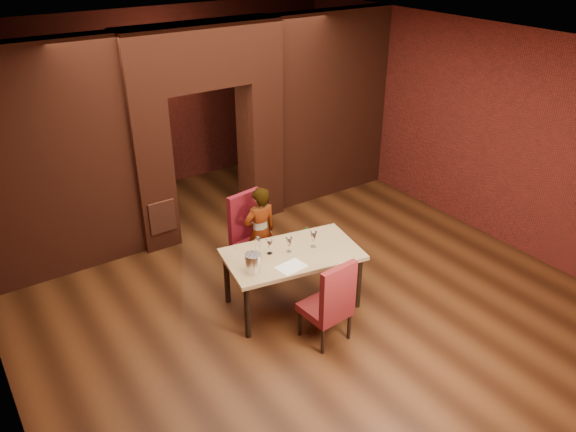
% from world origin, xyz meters
% --- Properties ---
extents(floor, '(8.00, 8.00, 0.00)m').
position_xyz_m(floor, '(0.00, 0.00, 0.00)').
color(floor, '#482612').
rests_on(floor, ground).
extents(ceiling, '(7.00, 8.00, 0.04)m').
position_xyz_m(ceiling, '(0.00, 0.00, 3.20)').
color(ceiling, silver).
rests_on(ceiling, ground).
extents(wall_back, '(7.00, 0.04, 3.20)m').
position_xyz_m(wall_back, '(0.00, 4.00, 1.60)').
color(wall_back, maroon).
rests_on(wall_back, ground).
extents(wall_front, '(7.00, 0.04, 3.20)m').
position_xyz_m(wall_front, '(0.00, -4.00, 1.60)').
color(wall_front, maroon).
rests_on(wall_front, ground).
extents(wall_right, '(0.04, 8.00, 3.20)m').
position_xyz_m(wall_right, '(3.50, 0.00, 1.60)').
color(wall_right, maroon).
rests_on(wall_right, ground).
extents(pillar_left, '(0.55, 0.55, 2.30)m').
position_xyz_m(pillar_left, '(-0.95, 2.00, 1.15)').
color(pillar_left, maroon).
rests_on(pillar_left, ground).
extents(pillar_right, '(0.55, 0.55, 2.30)m').
position_xyz_m(pillar_right, '(0.95, 2.00, 1.15)').
color(pillar_right, maroon).
rests_on(pillar_right, ground).
extents(lintel, '(2.45, 0.55, 0.90)m').
position_xyz_m(lintel, '(0.00, 2.00, 2.75)').
color(lintel, maroon).
rests_on(lintel, ground).
extents(wing_wall_left, '(2.28, 0.35, 3.20)m').
position_xyz_m(wing_wall_left, '(-2.36, 2.00, 1.60)').
color(wing_wall_left, maroon).
rests_on(wing_wall_left, ground).
extents(wing_wall_right, '(2.28, 0.35, 3.20)m').
position_xyz_m(wing_wall_right, '(2.36, 2.00, 1.60)').
color(wing_wall_right, maroon).
rests_on(wing_wall_right, ground).
extents(vent_panel, '(0.40, 0.03, 0.50)m').
position_xyz_m(vent_panel, '(-0.95, 1.71, 0.55)').
color(vent_panel, '#96442B').
rests_on(vent_panel, ground).
extents(rear_door, '(0.90, 0.08, 2.10)m').
position_xyz_m(rear_door, '(-0.40, 3.94, 1.05)').
color(rear_door, black).
rests_on(rear_door, ground).
extents(rear_door_frame, '(1.02, 0.04, 2.22)m').
position_xyz_m(rear_door_frame, '(-0.40, 3.90, 1.05)').
color(rear_door_frame, black).
rests_on(rear_door_frame, ground).
extents(dining_table, '(1.81, 1.23, 0.78)m').
position_xyz_m(dining_table, '(-0.14, -0.52, 0.39)').
color(dining_table, tan).
rests_on(dining_table, ground).
extents(chair_far, '(0.61, 0.61, 1.17)m').
position_xyz_m(chair_far, '(-0.14, 0.38, 0.59)').
color(chair_far, maroon).
rests_on(chair_far, ground).
extents(chair_near, '(0.54, 0.54, 1.09)m').
position_xyz_m(chair_near, '(-0.19, -1.28, 0.55)').
color(chair_near, maroon).
rests_on(chair_near, ground).
extents(person_seated, '(0.50, 0.33, 1.35)m').
position_xyz_m(person_seated, '(-0.10, 0.30, 0.67)').
color(person_seated, silver).
rests_on(person_seated, ground).
extents(wine_glass_a, '(0.08, 0.08, 0.20)m').
position_xyz_m(wine_glass_a, '(-0.39, -0.38, 0.88)').
color(wine_glass_a, white).
rests_on(wine_glass_a, dining_table).
extents(wine_glass_b, '(0.08, 0.08, 0.21)m').
position_xyz_m(wine_glass_b, '(-0.16, -0.48, 0.89)').
color(wine_glass_b, white).
rests_on(wine_glass_b, dining_table).
extents(wine_glass_c, '(0.09, 0.09, 0.22)m').
position_xyz_m(wine_glass_c, '(0.16, -0.55, 0.89)').
color(wine_glass_c, white).
rests_on(wine_glass_c, dining_table).
extents(tasting_sheet, '(0.36, 0.28, 0.00)m').
position_xyz_m(tasting_sheet, '(-0.34, -0.79, 0.79)').
color(tasting_sheet, white).
rests_on(tasting_sheet, dining_table).
extents(wine_bucket, '(0.19, 0.19, 0.23)m').
position_xyz_m(wine_bucket, '(-0.76, -0.61, 0.90)').
color(wine_bucket, silver).
rests_on(wine_bucket, dining_table).
extents(water_bottle, '(0.07, 0.07, 0.31)m').
position_xyz_m(water_bottle, '(-0.56, -0.40, 0.94)').
color(water_bottle, white).
rests_on(water_bottle, dining_table).
extents(potted_plant, '(0.46, 0.46, 0.39)m').
position_xyz_m(potted_plant, '(0.65, 0.47, 0.19)').
color(potted_plant, '#3A6F2E').
rests_on(potted_plant, ground).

